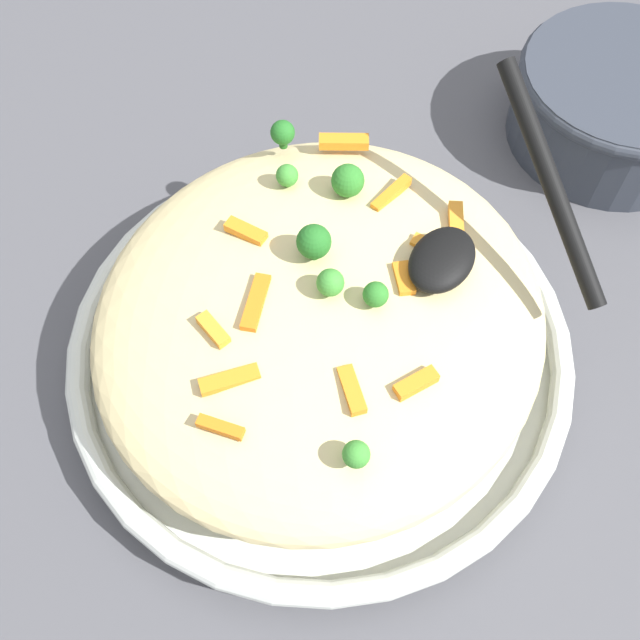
{
  "coord_description": "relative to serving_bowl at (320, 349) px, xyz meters",
  "views": [
    {
      "loc": [
        -0.22,
        -0.14,
        0.49
      ],
      "look_at": [
        0.0,
        0.0,
        0.06
      ],
      "focal_mm": 40.77,
      "sensor_mm": 36.0,
      "label": 1
    }
  ],
  "objects": [
    {
      "name": "carrot_piece_9",
      "position": [
        -0.03,
        0.03,
        0.08
      ],
      "size": [
        0.04,
        0.02,
        0.01
      ],
      "primitive_type": "cube",
      "rotation": [
        0.0,
        0.0,
        0.35
      ],
      "color": "orange",
      "rests_on": "pasta_mound"
    },
    {
      "name": "carrot_piece_0",
      "position": [
        -0.11,
        -0.0,
        0.08
      ],
      "size": [
        0.01,
        0.03,
        0.01
      ],
      "primitive_type": "cube",
      "rotation": [
        0.0,
        0.0,
        1.79
      ],
      "color": "orange",
      "rests_on": "pasta_mound"
    },
    {
      "name": "pasta_mound",
      "position": [
        0.0,
        0.0,
        0.05
      ],
      "size": [
        0.32,
        0.3,
        0.07
      ],
      "primitive_type": "ellipsoid",
      "color": "#DBC689",
      "rests_on": "serving_bowl"
    },
    {
      "name": "broccoli_floret_3",
      "position": [
        0.08,
        0.03,
        0.09
      ],
      "size": [
        0.02,
        0.02,
        0.03
      ],
      "color": "#296820",
      "rests_on": "pasta_mound"
    },
    {
      "name": "carrot_piece_1",
      "position": [
        0.1,
        -0.0,
        0.08
      ],
      "size": [
        0.04,
        0.01,
        0.01
      ],
      "primitive_type": "cube",
      "rotation": [
        0.0,
        0.0,
        6.11
      ],
      "color": "orange",
      "rests_on": "pasta_mound"
    },
    {
      "name": "carrot_piece_7",
      "position": [
        0.03,
        -0.04,
        0.08
      ],
      "size": [
        0.03,
        0.02,
        0.01
      ],
      "primitive_type": "cube",
      "rotation": [
        0.0,
        0.0,
        3.85
      ],
      "color": "orange",
      "rests_on": "pasta_mound"
    },
    {
      "name": "carrot_piece_2",
      "position": [
        0.01,
        0.07,
        0.08
      ],
      "size": [
        0.01,
        0.03,
        0.01
      ],
      "primitive_type": "cube",
      "rotation": [
        0.0,
        0.0,
        4.74
      ],
      "color": "orange",
      "rests_on": "pasta_mound"
    },
    {
      "name": "serving_spoon",
      "position": [
        0.08,
        -0.07,
        0.1
      ],
      "size": [
        0.13,
        0.13,
        0.09
      ],
      "color": "black",
      "rests_on": "pasta_mound"
    },
    {
      "name": "carrot_piece_8",
      "position": [
        0.1,
        -0.05,
        0.08
      ],
      "size": [
        0.04,
        0.03,
        0.01
      ],
      "primitive_type": "cube",
      "rotation": [
        0.0,
        0.0,
        3.63
      ],
      "color": "orange",
      "rests_on": "pasta_mound"
    },
    {
      "name": "broccoli_floret_0",
      "position": [
        -0.0,
        -0.01,
        0.09
      ],
      "size": [
        0.02,
        0.02,
        0.02
      ],
      "color": "#377928",
      "rests_on": "pasta_mound"
    },
    {
      "name": "broccoli_floret_2",
      "position": [
        -0.09,
        -0.08,
        0.09
      ],
      "size": [
        0.02,
        0.02,
        0.02
      ],
      "color": "#377928",
      "rests_on": "pasta_mound"
    },
    {
      "name": "carrot_piece_10",
      "position": [
        -0.08,
        0.01,
        0.08
      ],
      "size": [
        0.03,
        0.03,
        0.01
      ],
      "primitive_type": "cube",
      "rotation": [
        0.0,
        0.0,
        5.58
      ],
      "color": "orange",
      "rests_on": "pasta_mound"
    },
    {
      "name": "broccoli_floret_6",
      "position": [
        0.02,
        0.02,
        0.1
      ],
      "size": [
        0.02,
        0.02,
        0.03
      ],
      "color": "#205B1C",
      "rests_on": "pasta_mound"
    },
    {
      "name": "carrot_piece_11",
      "position": [
        -0.05,
        -0.05,
        0.08
      ],
      "size": [
        0.03,
        0.03,
        0.01
      ],
      "primitive_type": "cube",
      "rotation": [
        0.0,
        0.0,
        0.83
      ],
      "color": "orange",
      "rests_on": "pasta_mound"
    },
    {
      "name": "ground_plane",
      "position": [
        0.0,
        0.0,
        -0.02
      ],
      "size": [
        2.4,
        2.4,
        0.0
      ],
      "primitive_type": "plane",
      "color": "#4C4C51"
    },
    {
      "name": "carrot_piece_3",
      "position": [
        0.07,
        -0.05,
        0.08
      ],
      "size": [
        0.01,
        0.04,
        0.01
      ],
      "primitive_type": "cube",
      "rotation": [
        0.0,
        0.0,
        1.61
      ],
      "color": "orange",
      "rests_on": "pasta_mound"
    },
    {
      "name": "serving_bowl",
      "position": [
        0.0,
        0.0,
        0.0
      ],
      "size": [
        0.37,
        0.37,
        0.04
      ],
      "color": "silver",
      "rests_on": "ground_plane"
    },
    {
      "name": "carrot_piece_4",
      "position": [
        -0.03,
        -0.08,
        0.08
      ],
      "size": [
        0.03,
        0.02,
        0.01
      ],
      "primitive_type": "cube",
      "rotation": [
        0.0,
        0.0,
        5.8
      ],
      "color": "orange",
      "rests_on": "pasta_mound"
    },
    {
      "name": "carrot_piece_6",
      "position": [
        -0.06,
        0.04,
        0.08
      ],
      "size": [
        0.02,
        0.03,
        0.01
      ],
      "primitive_type": "cube",
      "rotation": [
        0.0,
        0.0,
        1.23
      ],
      "color": "orange",
      "rests_on": "pasta_mound"
    },
    {
      "name": "broccoli_floret_1",
      "position": [
        0.07,
        0.07,
        0.09
      ],
      "size": [
        0.02,
        0.02,
        0.02
      ],
      "color": "#377928",
      "rests_on": "pasta_mound"
    },
    {
      "name": "companion_bowl",
      "position": [
        0.34,
        -0.1,
        0.02
      ],
      "size": [
        0.19,
        0.19,
        0.08
      ],
      "color": "#333842",
      "rests_on": "ground_plane"
    },
    {
      "name": "carrot_piece_5",
      "position": [
        0.12,
        0.05,
        0.08
      ],
      "size": [
        0.03,
        0.04,
        0.01
      ],
      "primitive_type": "cube",
      "rotation": [
        0.0,
        0.0,
        2.11
      ],
      "color": "orange",
      "rests_on": "pasta_mound"
    },
    {
      "name": "broccoli_floret_5",
      "position": [
        0.01,
        -0.04,
        0.09
      ],
      "size": [
        0.02,
        0.02,
        0.02
      ],
      "color": "#296820",
      "rests_on": "pasta_mound"
    },
    {
      "name": "broccoli_floret_4",
      "position": [
        0.1,
        0.09,
        0.09
      ],
      "size": [
        0.02,
        0.02,
        0.02
      ],
      "color": "#205B1C",
      "rests_on": "pasta_mound"
    }
  ]
}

